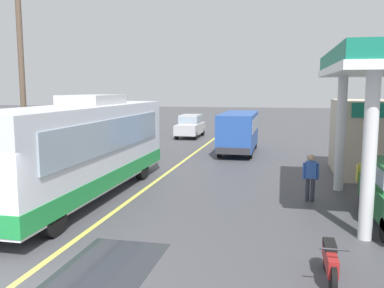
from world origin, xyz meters
TOP-DOWN VIEW (x-y plane):
  - ground at (0.00, 20.00)m, footprint 120.00×120.00m
  - lane_divider_stripe at (0.00, 15.00)m, footprint 0.16×50.00m
  - wet_puddle_patch at (1.51, 0.44)m, footprint 2.00×4.77m
  - coach_bus_main at (-1.81, 6.60)m, footprint 2.60×11.04m
  - minibus_opposing_lane at (2.61, 18.35)m, footprint 2.04×6.13m
  - motorcycle_parked_forecourt at (6.22, 1.57)m, footprint 0.55×1.80m
  - pedestrian_near_pump at (6.21, 7.80)m, footprint 0.55×0.22m
  - pedestrian_by_shop at (7.98, 7.82)m, footprint 0.55×0.22m
  - car_trailing_behind_bus at (-2.04, 25.62)m, footprint 1.70×4.20m
  - utility_pole_roadside at (-5.66, 8.92)m, footprint 1.80×0.24m

SIDE VIEW (x-z plane):
  - ground at x=0.00m, z-range 0.00..0.00m
  - wet_puddle_patch at x=1.51m, z-range 0.00..0.01m
  - lane_divider_stripe at x=0.00m, z-range 0.00..0.01m
  - motorcycle_parked_forecourt at x=6.22m, z-range -0.02..0.90m
  - pedestrian_near_pump at x=6.21m, z-range 0.10..1.76m
  - pedestrian_by_shop at x=7.98m, z-range 0.10..1.76m
  - car_trailing_behind_bus at x=-2.04m, z-range 0.10..1.92m
  - minibus_opposing_lane at x=2.61m, z-range 0.25..2.69m
  - coach_bus_main at x=-1.81m, z-range -0.12..3.56m
  - utility_pole_roadside at x=-5.66m, z-range 0.18..8.68m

